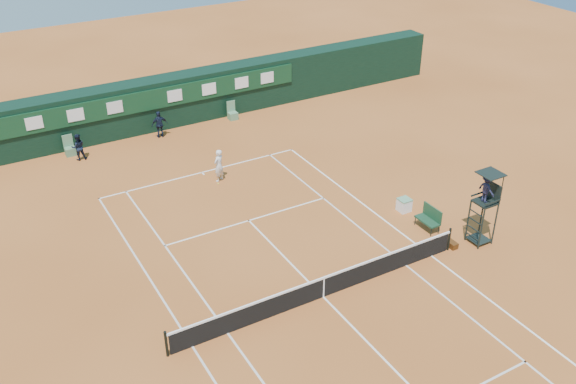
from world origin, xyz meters
The scene contains 14 objects.
ground centered at (0.00, 0.00, 0.00)m, with size 90.00×90.00×0.00m, color #B7622B.
court_lines centered at (0.00, 0.00, 0.01)m, with size 11.05×23.85×0.01m.
tennis_net centered at (0.00, 0.00, 0.51)m, with size 12.90×0.10×1.10m.
back_wall centered at (0.00, 18.74, 1.51)m, with size 40.00×1.65×3.00m.
linesman_chair_left centered at (-5.50, 17.48, 0.32)m, with size 0.55×0.50×1.15m.
linesman_chair_right centered at (4.50, 17.48, 0.32)m, with size 0.55×0.50×1.15m.
umpire_chair centered at (7.98, -0.21, 2.46)m, with size 0.96×0.95×3.42m.
player_bench centered at (6.80, 1.73, 0.60)m, with size 0.56×1.20×1.10m.
tennis_bag centered at (6.69, 0.17, 0.13)m, with size 0.31×0.72×0.27m, color black.
cooler centered at (6.81, 3.51, 0.33)m, with size 0.57×0.57×0.65m.
tennis_ball centered at (0.22, 10.29, 0.04)m, with size 0.07×0.07×0.07m, color #D0EF37.
player centered at (0.45, 10.63, 0.87)m, with size 0.64×0.42×1.75m, color white.
ball_kid_left centered at (-5.18, 16.64, 0.75)m, with size 0.73×0.57×1.51m, color black.
ball_kid_right centered at (-0.32, 17.20, 0.81)m, with size 0.95×0.39×1.62m, color black.
Camera 1 is at (-10.99, -16.32, 16.00)m, focal length 40.00 mm.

